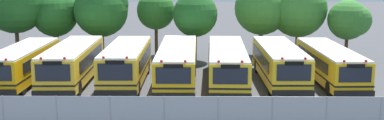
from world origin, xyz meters
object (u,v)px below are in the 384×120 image
(traffic_cone, at_px, (34,117))
(school_bus_5, at_px, (279,62))
(tree_6, at_px, (298,9))
(tree_2, at_px, (103,8))
(tree_5, at_px, (262,9))
(tree_1, at_px, (57,13))
(tree_0, at_px, (14,3))
(tree_7, at_px, (350,20))
(school_bus_2, at_px, (127,63))
(school_bus_1, at_px, (73,62))
(school_bus_6, at_px, (330,63))
(school_bus_0, at_px, (24,63))
(tree_4, at_px, (194,14))
(tree_3, at_px, (157,11))
(school_bus_3, at_px, (178,62))
(school_bus_4, at_px, (227,63))

(traffic_cone, bearing_deg, school_bus_5, 31.82)
(tree_6, bearing_deg, tree_2, -174.71)
(school_bus_5, distance_m, tree_5, 10.53)
(tree_1, distance_m, tree_2, 4.13)
(tree_0, relative_size, tree_7, 1.43)
(school_bus_2, distance_m, school_bus_5, 10.59)
(school_bus_2, height_order, tree_0, tree_0)
(school_bus_1, relative_size, school_bus_2, 1.06)
(tree_0, relative_size, tree_6, 1.09)
(school_bus_6, xyz_separation_m, tree_7, (3.83, 8.11, 2.14))
(tree_1, distance_m, tree_7, 25.21)
(school_bus_2, xyz_separation_m, tree_6, (13.77, 10.25, 2.87))
(school_bus_6, relative_size, tree_2, 1.58)
(tree_7, bearing_deg, tree_2, 179.45)
(school_bus_2, bearing_deg, tree_6, -143.44)
(school_bus_0, xyz_separation_m, tree_4, (11.85, 8.04, 2.67))
(tree_3, bearing_deg, school_bus_5, -48.48)
(tree_0, bearing_deg, school_bus_2, -37.90)
(school_bus_2, distance_m, tree_4, 9.79)
(tree_0, distance_m, tree_7, 28.55)
(school_bus_1, bearing_deg, school_bus_0, -2.37)
(school_bus_5, xyz_separation_m, tree_1, (-17.84, 8.70, 2.60))
(school_bus_2, height_order, tree_7, tree_7)
(tree_2, relative_size, tree_5, 0.98)
(tree_4, relative_size, traffic_cone, 12.09)
(tree_3, xyz_separation_m, traffic_cone, (-4.93, -19.37, -3.82))
(school_bus_3, distance_m, tree_1, 14.09)
(tree_0, relative_size, tree_4, 1.27)
(tree_3, xyz_separation_m, tree_6, (12.52, -0.58, 0.25))
(school_bus_3, distance_m, tree_7, 16.71)
(tree_1, bearing_deg, school_bus_0, -89.73)
(tree_1, bearing_deg, school_bus_4, -32.06)
(tree_4, height_order, traffic_cone, tree_4)
(school_bus_1, distance_m, school_bus_5, 14.34)
(school_bus_4, relative_size, school_bus_6, 1.09)
(tree_4, xyz_separation_m, tree_5, (6.03, 2.20, 0.25))
(school_bus_2, relative_size, tree_7, 1.88)
(school_bus_5, bearing_deg, tree_4, -53.60)
(school_bus_5, distance_m, tree_3, 14.31)
(tree_4, bearing_deg, school_bus_4, -74.07)
(tree_0, height_order, traffic_cone, tree_0)
(school_bus_2, height_order, tree_5, tree_5)
(school_bus_0, bearing_deg, school_bus_6, -179.52)
(tree_6, height_order, tree_7, tree_6)
(traffic_cone, bearing_deg, school_bus_6, 26.62)
(school_bus_2, xyz_separation_m, tree_0, (-10.57, 8.23, 3.52))
(tree_2, bearing_deg, school_bus_5, -31.38)
(school_bus_0, xyz_separation_m, tree_7, (25.16, 8.29, 2.12))
(tree_0, xyz_separation_m, tree_5, (21.23, 2.20, -0.68))
(tree_3, xyz_separation_m, tree_5, (9.41, -0.40, 0.23))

